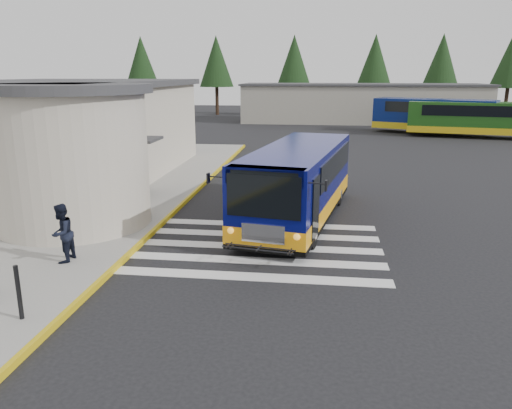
# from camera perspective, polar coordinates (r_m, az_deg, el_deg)

# --- Properties ---
(ground) EXTENTS (140.00, 140.00, 0.00)m
(ground) POSITION_cam_1_polar(r_m,az_deg,el_deg) (16.45, 1.80, -3.99)
(ground) COLOR black
(ground) RESTS_ON ground
(sidewalk) EXTENTS (10.00, 34.00, 0.15)m
(sidewalk) POSITION_cam_1_polar(r_m,az_deg,el_deg) (22.73, -20.36, 0.57)
(sidewalk) COLOR gray
(sidewalk) RESTS_ON ground
(curb_strip) EXTENTS (0.12, 34.00, 0.16)m
(curb_strip) POSITION_cam_1_polar(r_m,az_deg,el_deg) (20.93, -8.24, 0.20)
(curb_strip) COLOR gold
(curb_strip) RESTS_ON ground
(station_building) EXTENTS (12.70, 18.70, 4.80)m
(station_building) POSITION_cam_1_polar(r_m,az_deg,el_deg) (25.71, -21.59, 7.67)
(station_building) COLOR #C0B3A3
(station_building) RESTS_ON ground
(crosswalk) EXTENTS (8.00, 5.35, 0.01)m
(crosswalk) POSITION_cam_1_polar(r_m,az_deg,el_deg) (15.75, -0.29, -4.82)
(crosswalk) COLOR silver
(crosswalk) RESTS_ON ground
(depot_building) EXTENTS (26.40, 8.40, 4.20)m
(depot_building) POSITION_cam_1_polar(r_m,az_deg,el_deg) (57.78, 11.96, 11.29)
(depot_building) COLOR gray
(depot_building) RESTS_ON ground
(tree_line) EXTENTS (58.40, 4.40, 10.00)m
(tree_line) POSITION_cam_1_polar(r_m,az_deg,el_deg) (65.71, 11.89, 15.75)
(tree_line) COLOR black
(tree_line) RESTS_ON ground
(transit_bus) EXTENTS (4.54, 9.92, 2.72)m
(transit_bus) POSITION_cam_1_polar(r_m,az_deg,el_deg) (18.33, 4.81, 2.16)
(transit_bus) COLOR #070B5C
(transit_bus) RESTS_ON ground
(pedestrian_b) EXTENTS (0.67, 0.84, 1.67)m
(pedestrian_b) POSITION_cam_1_polar(r_m,az_deg,el_deg) (14.89, -21.33, -3.07)
(pedestrian_b) COLOR black
(pedestrian_b) RESTS_ON sidewalk
(bollard) EXTENTS (0.10, 0.10, 1.22)m
(bollard) POSITION_cam_1_polar(r_m,az_deg,el_deg) (11.92, -25.48, -9.06)
(bollard) COLOR black
(bollard) RESTS_ON sidewalk
(far_bus_a) EXTENTS (10.57, 6.98, 2.66)m
(far_bus_a) POSITION_cam_1_polar(r_m,az_deg,el_deg) (47.95, 19.63, 9.66)
(far_bus_a) COLOR #071656
(far_bus_a) RESTS_ON ground
(far_bus_b) EXTENTS (10.25, 4.69, 2.55)m
(far_bus_b) POSITION_cam_1_polar(r_m,az_deg,el_deg) (46.51, 23.17, 9.12)
(far_bus_b) COLOR #194913
(far_bus_b) RESTS_ON ground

